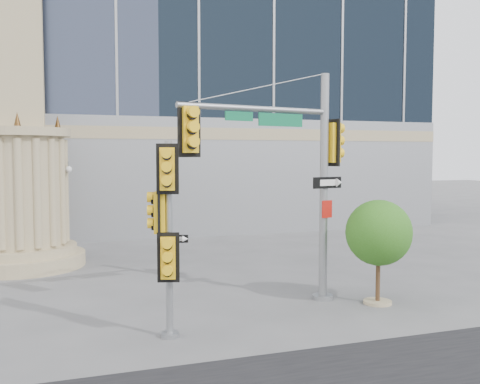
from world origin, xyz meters
name	(u,v)px	position (x,y,z in m)	size (l,w,h in m)	color
ground	(263,322)	(0.00, 0.00, 0.00)	(120.00, 120.00, 0.00)	#545456
monument	(20,117)	(-6.00, 9.00, 5.52)	(4.40, 4.40, 16.60)	tan
main_signal_pole	(291,161)	(1.26, 1.21, 3.96)	(4.92, 1.36, 6.39)	slate
secondary_signal_pole	(166,223)	(-2.46, -0.40, 2.61)	(0.77, 0.70, 4.45)	slate
street_tree	(379,235)	(3.66, 0.55, 1.91)	(1.86, 1.82, 2.90)	tan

